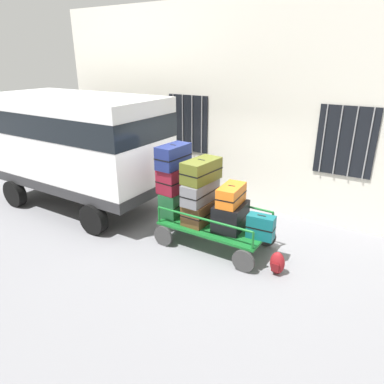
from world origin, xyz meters
name	(u,v)px	position (x,y,z in m)	size (l,w,h in m)	color
ground_plane	(203,240)	(0.00, 0.00, 0.00)	(40.00, 40.00, 0.00)	gray
building_wall	(254,109)	(0.00, 2.38, 2.50)	(12.00, 0.38, 5.00)	silver
van	(78,140)	(-3.67, 0.03, 1.74)	(4.57, 2.22, 2.83)	white
luggage_cart	(215,229)	(0.30, -0.07, 0.39)	(2.25, 1.18, 0.49)	#146023
cart_railing	(215,212)	(0.30, -0.07, 0.78)	(2.12, 1.04, 0.35)	#146023
suitcase_left_bottom	(174,203)	(-0.70, -0.08, 0.75)	(0.44, 0.73, 0.53)	#194C28
suitcase_left_middle	(173,180)	(-0.70, -0.10, 1.28)	(0.50, 0.65, 0.53)	maroon
suitcase_left_top	(173,156)	(-0.70, -0.07, 1.78)	(0.44, 0.80, 0.48)	navy
suitcase_midleft_bottom	(200,212)	(-0.03, -0.11, 0.71)	(0.48, 0.79, 0.45)	brown
suitcase_midleft_middle	(200,192)	(-0.03, -0.09, 1.15)	(0.42, 0.92, 0.43)	slate
suitcase_midleft_top	(201,170)	(-0.03, -0.06, 1.59)	(0.53, 0.91, 0.44)	#4C5119
suitcase_center_bottom	(230,216)	(0.63, -0.04, 0.75)	(0.61, 0.81, 0.53)	black
suitcase_center_middle	(231,195)	(0.63, -0.04, 1.20)	(0.43, 0.75, 0.38)	orange
suitcase_midright_bottom	(261,227)	(1.30, -0.11, 0.72)	(0.54, 0.30, 0.47)	#0F5960
backpack	(277,263)	(1.75, -0.36, 0.22)	(0.27, 0.22, 0.44)	maroon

